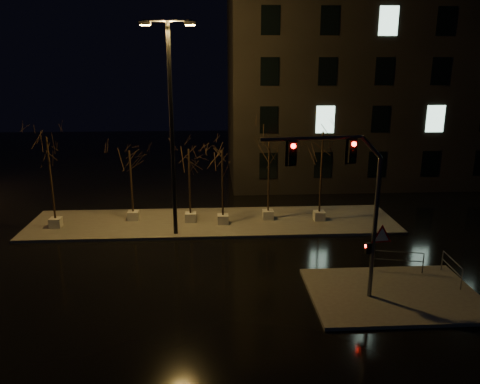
{
  "coord_description": "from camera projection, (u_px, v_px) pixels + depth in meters",
  "views": [
    {
      "loc": [
        0.04,
        -20.81,
        9.53
      ],
      "look_at": [
        1.43,
        3.02,
        2.8
      ],
      "focal_mm": 35.0,
      "sensor_mm": 36.0,
      "label": 1
    }
  ],
  "objects": [
    {
      "name": "tree_1",
      "position": [
        130.0,
        166.0,
        27.62
      ],
      "size": [
        1.8,
        1.8,
        4.4
      ],
      "color": "#ABA9A0",
      "rests_on": "median"
    },
    {
      "name": "ground",
      "position": [
        214.0,
        265.0,
        22.58
      ],
      "size": [
        90.0,
        90.0,
        0.0
      ],
      "primitive_type": "plane",
      "color": "black",
      "rests_on": "ground"
    },
    {
      "name": "tree_4",
      "position": [
        269.0,
        156.0,
        27.64
      ],
      "size": [
        1.8,
        1.8,
        5.18
      ],
      "color": "#ABA9A0",
      "rests_on": "median"
    },
    {
      "name": "streetlight_main",
      "position": [
        171.0,
        116.0,
        24.55
      ],
      "size": [
        2.84,
        0.49,
        11.35
      ],
      "rotation": [
        0.0,
        0.0,
        -0.06
      ],
      "color": "black",
      "rests_on": "median"
    },
    {
      "name": "sidewalk_corner",
      "position": [
        393.0,
        294.0,
        19.62
      ],
      "size": [
        7.0,
        5.0,
        0.15
      ],
      "primitive_type": "cube",
      "color": "#4F4B47",
      "rests_on": "ground"
    },
    {
      "name": "tree_2",
      "position": [
        189.0,
        165.0,
        27.3
      ],
      "size": [
        1.8,
        1.8,
        4.56
      ],
      "color": "#ABA9A0",
      "rests_on": "median"
    },
    {
      "name": "guard_rail_a",
      "position": [
        398.0,
        258.0,
        21.4
      ],
      "size": [
        2.24,
        0.53,
        0.99
      ],
      "rotation": [
        0.0,
        0.0,
        -0.22
      ],
      "color": "#505357",
      "rests_on": "sidewalk_corner"
    },
    {
      "name": "building",
      "position": [
        381.0,
        86.0,
        38.62
      ],
      "size": [
        25.0,
        12.0,
        15.0
      ],
      "primitive_type": "cube",
      "color": "black",
      "rests_on": "ground"
    },
    {
      "name": "guard_rail_b",
      "position": [
        452.0,
        266.0,
        20.64
      ],
      "size": [
        0.16,
        2.01,
        0.95
      ],
      "rotation": [
        0.0,
        0.0,
        1.51
      ],
      "color": "#505357",
      "rests_on": "sidewalk_corner"
    },
    {
      "name": "traffic_signal_mast",
      "position": [
        351.0,
        195.0,
        17.95
      ],
      "size": [
        5.47,
        0.73,
        6.71
      ],
      "rotation": [
        0.0,
        0.0,
        0.12
      ],
      "color": "#505357",
      "rests_on": "sidewalk_corner"
    },
    {
      "name": "median",
      "position": [
        214.0,
        222.0,
        28.33
      ],
      "size": [
        22.0,
        5.0,
        0.15
      ],
      "primitive_type": "cube",
      "color": "#4F4B47",
      "rests_on": "ground"
    },
    {
      "name": "tree_5",
      "position": [
        322.0,
        152.0,
        27.38
      ],
      "size": [
        1.8,
        1.8,
        5.55
      ],
      "color": "#ABA9A0",
      "rests_on": "median"
    },
    {
      "name": "tree_0",
      "position": [
        49.0,
        158.0,
        26.19
      ],
      "size": [
        1.8,
        1.8,
        5.45
      ],
      "color": "#ABA9A0",
      "rests_on": "median"
    },
    {
      "name": "tree_3",
      "position": [
        222.0,
        167.0,
        26.95
      ],
      "size": [
        1.8,
        1.8,
        4.56
      ],
      "color": "#ABA9A0",
      "rests_on": "median"
    }
  ]
}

